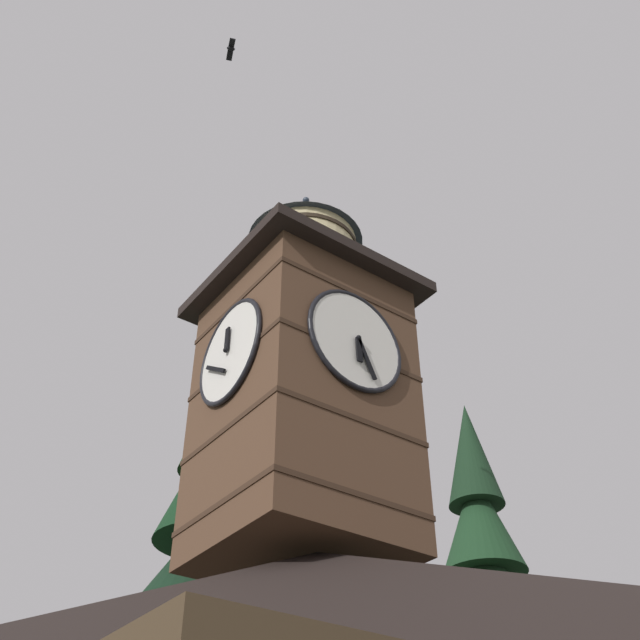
{
  "coord_description": "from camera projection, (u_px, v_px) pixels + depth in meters",
  "views": [
    {
      "loc": [
        5.84,
        7.8,
        1.93
      ],
      "look_at": [
        -2.07,
        -3.09,
        12.22
      ],
      "focal_mm": 44.43,
      "sensor_mm": 36.0,
      "label": 1
    }
  ],
  "objects": [
    {
      "name": "clock_tower",
      "position": [
        303.0,
        373.0,
        15.76
      ],
      "size": [
        3.98,
        3.98,
        8.91
      ],
      "color": "brown",
      "rests_on": "building_main"
    },
    {
      "name": "flying_bird_high",
      "position": [
        231.0,
        49.0,
        20.03
      ],
      "size": [
        0.37,
        0.66,
        0.12
      ],
      "color": "black"
    }
  ]
}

